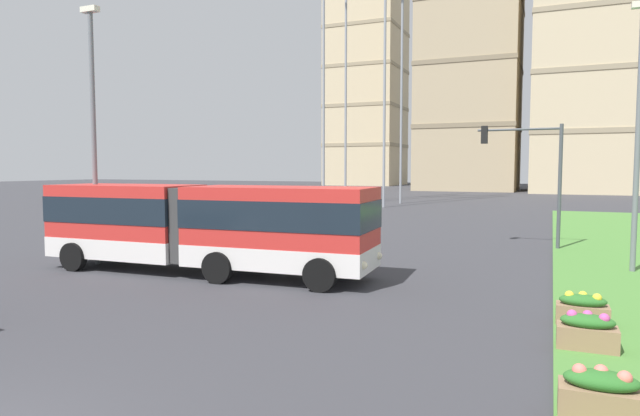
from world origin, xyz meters
name	(u,v)px	position (x,y,z in m)	size (l,w,h in m)	color
articulated_bus	(204,225)	(-3.72, 11.47, 1.65)	(11.94, 3.24, 3.00)	red
flower_planter_1	(601,394)	(7.84, 4.52, 0.43)	(1.10, 0.56, 0.74)	#937051
flower_planter_2	(587,331)	(7.84, 7.73, 0.43)	(1.10, 0.56, 0.74)	#937051
flower_planter_3	(583,309)	(7.84, 9.53, 0.43)	(1.10, 0.56, 0.74)	#937051
traffic_light_far_right	(531,163)	(6.23, 22.00, 3.82)	(3.60, 0.28, 5.52)	#474C51
streetlight_left	(93,125)	(-8.50, 11.38, 5.17)	(0.70, 0.28, 9.45)	slate
streetlight_median	(638,127)	(9.74, 17.22, 4.99)	(0.70, 0.28, 9.10)	slate
apartment_tower_west	(367,91)	(-30.00, 108.26, 20.18)	(14.77, 15.29, 40.31)	beige
apartment_tower_westcentre	(471,40)	(-5.76, 89.03, 24.52)	(15.66, 16.56, 49.01)	tan
apartment_tower_centre	(598,52)	(12.83, 87.23, 20.72)	(17.75, 19.69, 41.40)	beige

